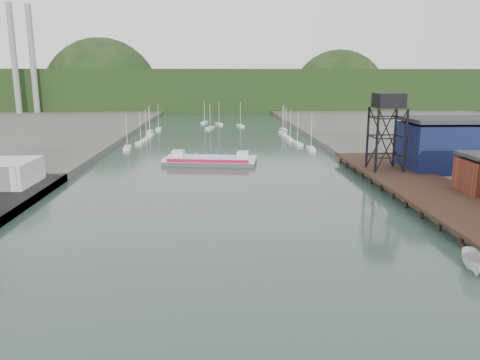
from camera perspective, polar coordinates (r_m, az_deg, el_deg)
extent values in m
plane|color=#293F39|center=(43.45, -1.85, -17.05)|extent=(600.00, 600.00, 0.00)
cube|color=black|center=(93.00, 21.00, -0.48)|extent=(14.00, 70.00, 0.50)
cylinder|color=black|center=(90.98, 17.49, -1.21)|extent=(0.60, 0.60, 2.20)
cylinder|color=black|center=(95.81, 24.24, -1.07)|extent=(0.60, 0.60, 2.20)
cylinder|color=black|center=(99.18, 16.35, 4.58)|extent=(0.50, 0.50, 13.00)
cylinder|color=black|center=(101.31, 19.57, 4.52)|extent=(0.50, 0.50, 13.00)
cylinder|color=black|center=(104.82, 15.29, 5.04)|extent=(0.50, 0.50, 13.00)
cylinder|color=black|center=(106.83, 18.36, 4.98)|extent=(0.50, 0.50, 13.00)
cube|color=black|center=(102.31, 17.69, 9.23)|extent=(5.50, 5.50, 3.00)
cube|color=#0B1932|center=(111.10, 24.26, 3.71)|extent=(20.00, 14.00, 10.00)
cube|color=#2D2D33|center=(110.47, 24.54, 6.73)|extent=(20.50, 14.50, 0.80)
cube|color=silver|center=(145.77, -13.56, 3.81)|extent=(2.67, 7.65, 0.90)
cube|color=silver|center=(156.51, -11.99, 4.46)|extent=(2.81, 7.67, 0.90)
cube|color=silver|center=(165.11, -11.32, 4.90)|extent=(2.35, 7.59, 0.90)
cube|color=silver|center=(174.86, -10.89, 5.33)|extent=(2.01, 7.50, 0.90)
cube|color=silver|center=(187.16, -10.94, 5.78)|extent=(2.00, 7.50, 0.90)
cube|color=silver|center=(196.55, -9.88, 6.13)|extent=(2.16, 7.54, 0.90)
cube|color=silver|center=(141.28, 8.64, 3.76)|extent=(2.53, 7.62, 0.90)
cube|color=silver|center=(152.05, 7.01, 4.41)|extent=(2.76, 7.67, 0.90)
cube|color=silver|center=(160.47, 6.12, 4.86)|extent=(2.22, 7.56, 0.90)
cube|color=silver|center=(169.25, 5.58, 5.26)|extent=(2.18, 7.54, 0.90)
cube|color=silver|center=(180.21, 5.20, 5.71)|extent=(2.46, 7.61, 0.90)
cube|color=silver|center=(191.93, 5.34, 6.11)|extent=(2.48, 7.61, 0.90)
cube|color=silver|center=(198.94, -3.65, 6.37)|extent=(3.78, 7.76, 0.90)
cube|color=silver|center=(207.15, 0.05, 6.63)|extent=(3.31, 7.74, 0.90)
cube|color=silver|center=(214.84, -2.58, 6.83)|extent=(3.76, 7.76, 0.90)
cube|color=silver|center=(222.87, -4.34, 7.01)|extent=(3.40, 7.74, 0.90)
cylinder|color=gray|center=(289.43, -25.82, 12.96)|extent=(3.20, 3.20, 60.00)
cylinder|color=gray|center=(291.18, -23.95, 13.12)|extent=(3.20, 3.20, 60.00)
cube|color=black|center=(337.94, -2.85, 10.86)|extent=(500.00, 120.00, 28.00)
sphere|color=black|center=(347.28, -16.36, 9.76)|extent=(80.00, 80.00, 80.00)
sphere|color=black|center=(359.74, 11.86, 9.75)|extent=(70.00, 70.00, 70.00)
cube|color=#505053|center=(118.00, -3.64, 2.22)|extent=(23.96, 12.42, 0.91)
cube|color=silver|center=(117.85, -3.64, 2.61)|extent=(23.96, 12.42, 0.73)
cube|color=red|center=(113.34, -4.02, 2.30)|extent=(19.91, 3.11, 0.82)
cube|color=navy|center=(122.32, -3.30, 3.06)|extent=(19.91, 3.11, 0.82)
cube|color=silver|center=(119.26, -7.56, 3.18)|extent=(3.12, 3.12, 1.83)
cube|color=silver|center=(116.64, 0.35, 3.08)|extent=(3.12, 3.12, 1.83)
imported|color=silver|center=(59.10, 26.61, -8.98)|extent=(3.82, 6.22, 2.25)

